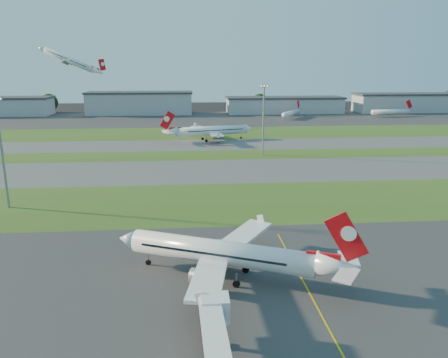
{
  "coord_description": "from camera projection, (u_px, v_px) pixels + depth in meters",
  "views": [
    {
      "loc": [
        -12.25,
        -49.8,
        32.58
      ],
      "look_at": [
        -4.33,
        47.75,
        7.0
      ],
      "focal_mm": 35.0,
      "sensor_mm": 36.0,
      "label": 1
    }
  ],
  "objects": [
    {
      "name": "airliner_parked",
      "position": [
        222.0,
        253.0,
        68.33
      ],
      "size": [
        34.62,
        29.45,
        11.51
      ],
      "rotation": [
        0.0,
        0.0,
        -0.41
      ],
      "color": "white",
      "rests_on": "ground"
    },
    {
      "name": "tree_west",
      "position": [
        49.0,
        102.0,
        307.17
      ],
      "size": [
        12.1,
        12.1,
        13.2
      ],
      "color": "black",
      "rests_on": "ground"
    },
    {
      "name": "tree_far_east",
      "position": [
        448.0,
        99.0,
        331.15
      ],
      "size": [
        12.65,
        12.65,
        13.8
      ],
      "color": "black",
      "rests_on": "ground"
    },
    {
      "name": "yellow_line",
      "position": [
        324.0,
        320.0,
        57.61
      ],
      "size": [
        0.25,
        60.0,
        0.02
      ],
      "primitive_type": "cube",
      "color": "gold",
      "rests_on": "ground"
    },
    {
      "name": "light_mast_west",
      "position": [
        1.0,
        146.0,
        99.31
      ],
      "size": [
        3.2,
        0.7,
        25.8
      ],
      "color": "gray",
      "rests_on": "ground"
    },
    {
      "name": "taxiway_a",
      "position": [
        228.0,
        171.0,
        139.19
      ],
      "size": [
        300.0,
        32.0,
        0.01
      ],
      "primitive_type": "cube",
      "color": "#515154",
      "rests_on": "ground"
    },
    {
      "name": "tree_mid_west",
      "position": [
        177.0,
        104.0,
        310.69
      ],
      "size": [
        9.9,
        9.9,
        10.8
      ],
      "color": "black",
      "rests_on": "ground"
    },
    {
      "name": "light_mast_centre",
      "position": [
        263.0,
        116.0,
        158.8
      ],
      "size": [
        3.2,
        0.7,
        25.8
      ],
      "color": "gray",
      "rests_on": "ground"
    },
    {
      "name": "apron_near",
      "position": [
        286.0,
        321.0,
        57.22
      ],
      "size": [
        300.0,
        70.0,
        0.01
      ],
      "primitive_type": "cube",
      "color": "#333335",
      "rests_on": "ground"
    },
    {
      "name": "airliner_departing",
      "position": [
        69.0,
        60.0,
        249.6
      ],
      "size": [
        35.31,
        29.91,
        11.01
      ],
      "rotation": [
        0.0,
        0.0,
        0.06
      ],
      "color": "white"
    },
    {
      "name": "grass_strip_b",
      "position": [
        222.0,
        155.0,
        163.29
      ],
      "size": [
        300.0,
        18.0,
        0.01
      ],
      "primitive_type": "cube",
      "color": "#39501A",
      "rests_on": "ground"
    },
    {
      "name": "taxiway_b",
      "position": [
        218.0,
        145.0,
        184.51
      ],
      "size": [
        300.0,
        26.0,
        0.01
      ],
      "primitive_type": "cube",
      "color": "#515154",
      "rests_on": "ground"
    },
    {
      "name": "tree_mid_east",
      "position": [
        260.0,
        102.0,
        318.03
      ],
      "size": [
        11.55,
        11.55,
        12.6
      ],
      "color": "black",
      "rests_on": "ground"
    },
    {
      "name": "grass_strip_a",
      "position": [
        240.0,
        202.0,
        107.36
      ],
      "size": [
        300.0,
        34.0,
        0.01
      ],
      "primitive_type": "cube",
      "color": "#39501A",
      "rests_on": "ground"
    },
    {
      "name": "hangar_east",
      "position": [
        284.0,
        105.0,
        306.0
      ],
      "size": [
        81.6,
        23.0,
        11.2
      ],
      "color": "#A9ABB1",
      "rests_on": "ground"
    },
    {
      "name": "airliner_taxiing",
      "position": [
        211.0,
        131.0,
        193.35
      ],
      "size": [
        38.59,
        32.44,
        12.34
      ],
      "rotation": [
        0.0,
        0.0,
        3.42
      ],
      "color": "white",
      "rests_on": "ground"
    },
    {
      "name": "hangar_far_east",
      "position": [
        421.0,
        102.0,
        313.58
      ],
      "size": [
        96.9,
        23.0,
        13.2
      ],
      "color": "#A9ABB1",
      "rests_on": "ground"
    },
    {
      "name": "apron_far",
      "position": [
        208.0,
        119.0,
        274.19
      ],
      "size": [
        400.0,
        80.0,
        0.01
      ],
      "primitive_type": "cube",
      "color": "#333335",
      "rests_on": "ground"
    },
    {
      "name": "mini_jet_far",
      "position": [
        391.0,
        112.0,
        283.01
      ],
      "size": [
        28.6,
        6.22,
        9.48
      ],
      "rotation": [
        0.0,
        0.0,
        0.12
      ],
      "color": "white",
      "rests_on": "ground"
    },
    {
      "name": "ground",
      "position": [
        286.0,
        321.0,
        57.22
      ],
      "size": [
        700.0,
        700.0,
        0.0
      ],
      "primitive_type": "plane",
      "color": "black",
      "rests_on": "ground"
    },
    {
      "name": "mini_jet_near",
      "position": [
        291.0,
        113.0,
        275.96
      ],
      "size": [
        16.9,
        25.01,
        9.48
      ],
      "rotation": [
        0.0,
        0.0,
        1.0
      ],
      "color": "white",
      "rests_on": "ground"
    },
    {
      "name": "hangar_west",
      "position": [
        140.0,
        103.0,
        297.67
      ],
      "size": [
        71.4,
        23.0,
        15.2
      ],
      "color": "#A9ABB1",
      "rests_on": "ground"
    },
    {
      "name": "grass_strip_c",
      "position": [
        214.0,
        133.0,
        216.33
      ],
      "size": [
        300.0,
        40.0,
        0.01
      ],
      "primitive_type": "cube",
      "color": "#39501A",
      "rests_on": "ground"
    },
    {
      "name": "tree_east",
      "position": [
        361.0,
        102.0,
        322.14
      ],
      "size": [
        10.45,
        10.45,
        11.4
      ],
      "color": "black",
      "rests_on": "ground"
    }
  ]
}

